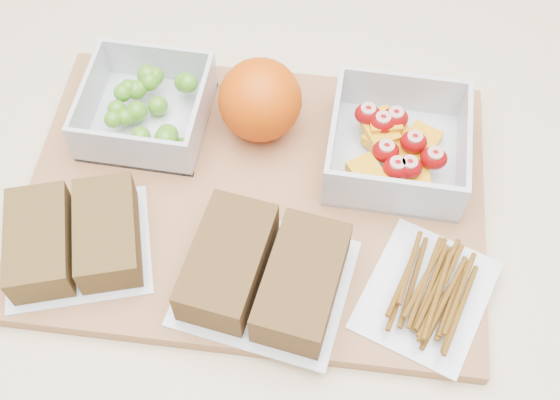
% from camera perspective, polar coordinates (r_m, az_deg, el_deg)
% --- Properties ---
extents(counter, '(1.20, 0.90, 0.90)m').
position_cam_1_polar(counter, '(1.07, -0.29, -13.12)').
color(counter, beige).
rests_on(counter, ground).
extents(cutting_board, '(0.43, 0.31, 0.02)m').
position_cam_1_polar(cutting_board, '(0.65, -2.03, 0.22)').
color(cutting_board, '#A46D43').
rests_on(cutting_board, counter).
extents(grape_container, '(0.11, 0.11, 0.05)m').
position_cam_1_polar(grape_container, '(0.69, -10.68, 7.39)').
color(grape_container, silver).
rests_on(grape_container, cutting_board).
extents(fruit_container, '(0.12, 0.12, 0.05)m').
position_cam_1_polar(fruit_container, '(0.66, 9.42, 4.30)').
color(fruit_container, silver).
rests_on(fruit_container, cutting_board).
extents(orange, '(0.08, 0.08, 0.08)m').
position_cam_1_polar(orange, '(0.66, -1.64, 8.12)').
color(orange, '#DA4B05').
rests_on(orange, cutting_board).
extents(sandwich_bag_left, '(0.15, 0.14, 0.04)m').
position_cam_1_polar(sandwich_bag_left, '(0.63, -16.39, -2.98)').
color(sandwich_bag_left, silver).
rests_on(sandwich_bag_left, cutting_board).
extents(sandwich_bag_center, '(0.15, 0.14, 0.04)m').
position_cam_1_polar(sandwich_bag_center, '(0.58, -1.27, -5.92)').
color(sandwich_bag_center, silver).
rests_on(sandwich_bag_center, cutting_board).
extents(pretzel_bag, '(0.13, 0.14, 0.03)m').
position_cam_1_polar(pretzel_bag, '(0.60, 11.99, -7.09)').
color(pretzel_bag, silver).
rests_on(pretzel_bag, cutting_board).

